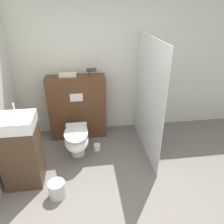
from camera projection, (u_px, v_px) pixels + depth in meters
ground_plane at (112, 214)px, 2.70m from camera, size 12.00×12.00×0.00m
wall_back at (97, 68)px, 3.97m from camera, size 8.00×0.06×2.50m
partition_panel at (78, 107)px, 4.00m from camera, size 1.03×0.30×1.19m
shower_glass at (148, 98)px, 3.50m from camera, size 0.04×1.52×1.90m
toilet at (77, 140)px, 3.55m from camera, size 0.39×0.65×0.51m
sink_vanity at (21, 151)px, 2.96m from camera, size 0.50×0.43×1.20m
hair_drier at (91, 70)px, 3.69m from camera, size 0.19×0.06×0.14m
folded_towel at (68, 75)px, 3.71m from camera, size 0.29×0.13×0.06m
spare_toilet_roll at (97, 147)px, 3.83m from camera, size 0.12×0.12×0.10m
waste_bin at (57, 189)px, 2.89m from camera, size 0.23×0.23×0.24m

